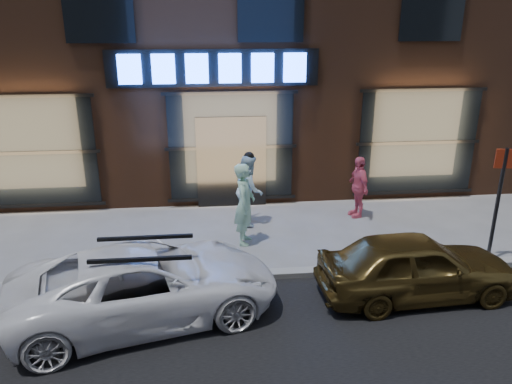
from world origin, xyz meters
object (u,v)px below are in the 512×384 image
man_cap (249,189)px  gold_sedan (416,266)px  sign_post (499,195)px  man_bowtie (245,204)px  white_suv (146,284)px  passerby (358,187)px

man_cap → gold_sedan: (2.68, -3.69, -0.26)m
gold_sedan → sign_post: 2.55m
man_bowtie → man_cap: 1.16m
gold_sedan → white_suv: bearing=88.7°
man_bowtie → man_cap: bearing=2.0°
man_bowtie → sign_post: 5.20m
man_cap → white_suv: (-2.08, -3.86, -0.24)m
passerby → man_cap: bearing=-95.5°
man_cap → white_suv: man_cap is taller
man_bowtie → man_cap: size_ratio=1.08×
man_cap → sign_post: (4.78, -2.53, 0.61)m
white_suv → gold_sedan: (4.76, 0.17, -0.01)m
gold_sedan → man_cap: bearing=32.7°
passerby → white_suv: size_ratio=0.35×
man_bowtie → passerby: bearing=-54.9°
man_bowtie → sign_post: bearing=-93.6°
man_cap → white_suv: bearing=154.2°
passerby → gold_sedan: passerby is taller
sign_post → man_bowtie: bearing=173.6°
white_suv → gold_sedan: bearing=-101.8°
man_cap → man_bowtie: bearing=172.5°
man_cap → passerby: bearing=-85.1°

